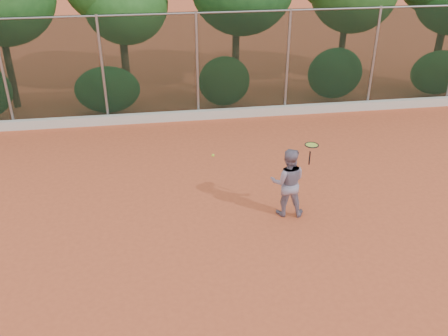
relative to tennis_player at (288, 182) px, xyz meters
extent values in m
plane|color=#C8552F|center=(-1.46, -0.86, -0.84)|extent=(80.00, 80.00, 0.00)
cube|color=beige|center=(-1.46, 5.96, -0.69)|extent=(24.00, 0.20, 0.30)
imported|color=gray|center=(0.00, 0.00, 0.00)|extent=(0.93, 0.78, 1.68)
cube|color=black|center=(-1.46, 6.14, 0.91)|extent=(24.00, 0.01, 3.50)
cylinder|color=gray|center=(-1.46, 6.14, 2.61)|extent=(24.00, 0.06, 0.06)
cylinder|color=gray|center=(-7.46, 6.14, 0.91)|extent=(0.09, 0.09, 3.50)
cylinder|color=gray|center=(-4.46, 6.14, 0.91)|extent=(0.09, 0.09, 3.50)
cylinder|color=gray|center=(-1.46, 6.14, 0.91)|extent=(0.09, 0.09, 3.50)
cylinder|color=gray|center=(1.54, 6.14, 0.91)|extent=(0.09, 0.09, 3.50)
cylinder|color=gray|center=(4.54, 6.14, 0.91)|extent=(0.09, 0.09, 3.50)
cylinder|color=#3A2516|center=(-7.76, 8.04, 0.61)|extent=(0.24, 0.24, 2.90)
cylinder|color=#462B1B|center=(-3.86, 8.44, 0.36)|extent=(0.28, 0.28, 2.40)
ellipsoid|color=#245E20|center=(-3.66, 8.34, 2.56)|extent=(2.90, 2.40, 2.80)
cylinder|color=#492B1C|center=(0.14, 8.14, 0.66)|extent=(0.26, 0.26, 3.00)
cylinder|color=#3E2618|center=(4.24, 8.34, 0.51)|extent=(0.24, 0.24, 2.70)
cylinder|color=#3D2A17|center=(7.94, 7.94, 0.41)|extent=(0.28, 0.28, 2.50)
ellipsoid|color=#2A702B|center=(-4.46, 6.94, 0.01)|extent=(2.20, 1.16, 1.60)
ellipsoid|color=#306225|center=(-0.46, 6.94, 0.11)|extent=(1.80, 1.04, 1.76)
ellipsoid|color=#266428|center=(3.54, 6.94, 0.21)|extent=(2.00, 1.10, 1.84)
ellipsoid|color=#306B28|center=(7.54, 6.94, 0.06)|extent=(2.16, 1.12, 1.64)
cylinder|color=black|center=(0.45, -0.05, 0.62)|extent=(0.05, 0.05, 0.32)
torus|color=black|center=(0.45, -0.11, 0.97)|extent=(0.42, 0.42, 0.04)
cylinder|color=#A8C339|center=(0.45, -0.11, 0.97)|extent=(0.35, 0.35, 0.01)
sphere|color=#B0D530|center=(-1.76, -0.38, 1.01)|extent=(0.06, 0.06, 0.06)
camera|label=1|loc=(-2.87, -9.55, 5.73)|focal=40.00mm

